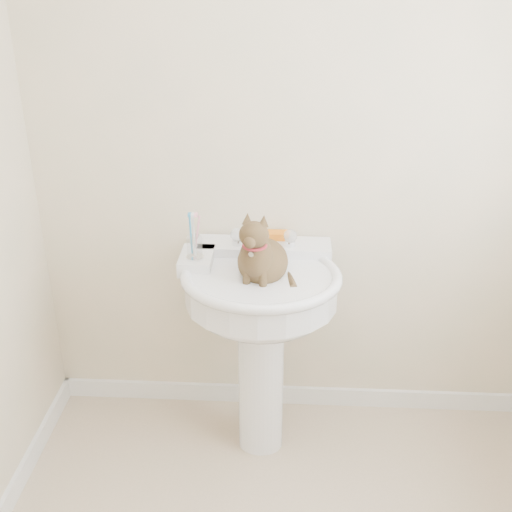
# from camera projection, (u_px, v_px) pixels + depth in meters

# --- Properties ---
(wall_back) EXTENTS (2.20, 0.00, 2.50)m
(wall_back) POSITION_uv_depth(u_px,v_px,m) (301.00, 148.00, 2.53)
(wall_back) COLOR beige
(wall_back) RESTS_ON ground
(baseboard_back) EXTENTS (2.20, 0.02, 0.09)m
(baseboard_back) POSITION_uv_depth(u_px,v_px,m) (293.00, 395.00, 3.05)
(baseboard_back) COLOR white
(baseboard_back) RESTS_ON floor
(pedestal_sink) EXTENTS (0.64, 0.62, 0.87)m
(pedestal_sink) POSITION_uv_depth(u_px,v_px,m) (260.00, 307.00, 2.52)
(pedestal_sink) COLOR white
(pedestal_sink) RESTS_ON floor
(faucet) EXTENTS (0.28, 0.12, 0.14)m
(faucet) POSITION_uv_depth(u_px,v_px,m) (263.00, 238.00, 2.56)
(faucet) COLOR silver
(faucet) RESTS_ON pedestal_sink
(soap_bar) EXTENTS (0.09, 0.06, 0.03)m
(soap_bar) POSITION_uv_depth(u_px,v_px,m) (279.00, 235.00, 2.65)
(soap_bar) COLOR orange
(soap_bar) RESTS_ON pedestal_sink
(toothbrush_cup) EXTENTS (0.07, 0.07, 0.18)m
(toothbrush_cup) POSITION_uv_depth(u_px,v_px,m) (195.00, 247.00, 2.47)
(toothbrush_cup) COLOR silver
(toothbrush_cup) RESTS_ON pedestal_sink
(cat) EXTENTS (0.21, 0.27, 0.39)m
(cat) POSITION_uv_depth(u_px,v_px,m) (262.00, 258.00, 2.41)
(cat) COLOR brown
(cat) RESTS_ON pedestal_sink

